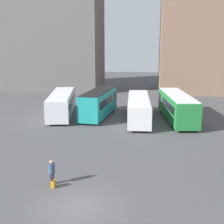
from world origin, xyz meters
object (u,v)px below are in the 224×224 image
Objects in this scene: bus_0 at (62,103)px; bus_3 at (177,106)px; suitcase at (53,184)px; bus_2 at (139,108)px; traveler at (52,170)px; bus_1 at (99,103)px.

bus_3 is at bearing -103.08° from bus_0.
bus_2 is at bearing -12.04° from suitcase.
bus_3 is (14.16, -0.85, 0.14)m from bus_0.
bus_3 is at bearing -85.97° from bus_2.
bus_3 reaches higher than bus_0.
bus_1 is at bearing 2.53° from traveler.
bus_0 is at bearing 95.91° from bus_1.
traveler is (4.70, -19.08, -0.57)m from bus_0.
bus_2 is (9.70, -1.39, -0.03)m from bus_0.
bus_1 reaches higher than suitcase.
suitcase is at bearing -172.53° from bus_1.
bus_2 reaches higher than traveler.
bus_0 is 14.18m from bus_3.
traveler is 2.34× the size of suitcase.
traveler is (-5.00, -17.69, -0.55)m from bus_2.
bus_1 is 5.69× the size of traveler.
bus_2 is 4.49m from bus_3.
bus_2 is at bearing 89.09° from bus_3.
traveler is at bearing 144.73° from bus_3.
bus_0 reaches higher than suitcase.
bus_0 reaches higher than traveler.
bus_3 reaches higher than suitcase.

